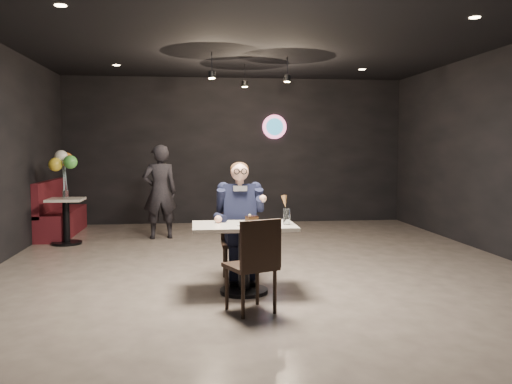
{
  "coord_description": "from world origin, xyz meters",
  "views": [
    {
      "loc": [
        -0.89,
        -6.76,
        1.57
      ],
      "look_at": [
        -0.15,
        -0.42,
        1.05
      ],
      "focal_mm": 38.0,
      "sensor_mm": 36.0,
      "label": 1
    }
  ],
  "objects": [
    {
      "name": "balloon_bunch",
      "position": [
        -2.95,
        2.25,
        1.23
      ],
      "size": [
        0.4,
        0.4,
        0.66
      ],
      "primitive_type": "cube",
      "color": "yellow",
      "rests_on": "balloon_vase"
    },
    {
      "name": "passerby",
      "position": [
        -1.47,
        2.65,
        0.81
      ],
      "size": [
        0.65,
        0.5,
        1.62
      ],
      "primitive_type": "imported",
      "rotation": [
        0.0,
        0.0,
        3.34
      ],
      "color": "black",
      "rests_on": "floor"
    },
    {
      "name": "floor",
      "position": [
        0.0,
        0.0,
        0.0
      ],
      "size": [
        9.0,
        9.0,
        0.0
      ],
      "primitive_type": "plane",
      "color": "gray",
      "rests_on": "ground"
    },
    {
      "name": "seated_man",
      "position": [
        -0.36,
        -0.47,
        0.72
      ],
      "size": [
        0.6,
        0.8,
        1.44
      ],
      "primitive_type": "cube",
      "color": "black",
      "rests_on": "floor"
    },
    {
      "name": "balloon_vase",
      "position": [
        -2.95,
        2.25,
        0.82
      ],
      "size": [
        0.09,
        0.09,
        0.14
      ],
      "primitive_type": "cylinder",
      "color": "silver",
      "rests_on": "side_table"
    },
    {
      "name": "chair_near",
      "position": [
        -0.36,
        -1.69,
        0.46
      ],
      "size": [
        0.56,
        0.59,
        0.92
      ],
      "primitive_type": "cube",
      "rotation": [
        0.0,
        0.0,
        0.39
      ],
      "color": "black",
      "rests_on": "floor"
    },
    {
      "name": "wafer_cone",
      "position": [
        0.08,
        -1.08,
        1.0
      ],
      "size": [
        0.08,
        0.08,
        0.13
      ],
      "primitive_type": "cone",
      "rotation": [
        0.0,
        0.0,
        0.26
      ],
      "color": "tan",
      "rests_on": "sundae_glass"
    },
    {
      "name": "dessert_plate",
      "position": [
        -0.33,
        -1.13,
        0.76
      ],
      "size": [
        0.22,
        0.22,
        0.01
      ],
      "primitive_type": "cylinder",
      "color": "white",
      "rests_on": "main_table"
    },
    {
      "name": "sundae_glass",
      "position": [
        0.1,
        -1.08,
        0.84
      ],
      "size": [
        0.08,
        0.08,
        0.17
      ],
      "primitive_type": "cylinder",
      "color": "silver",
      "rests_on": "main_table"
    },
    {
      "name": "booth_bench",
      "position": [
        -3.25,
        3.25,
        0.49
      ],
      "size": [
        0.49,
        1.97,
        0.98
      ],
      "primitive_type": "cube",
      "color": "#4A0F19",
      "rests_on": "floor"
    },
    {
      "name": "wall_sign",
      "position": [
        0.8,
        4.47,
        2.0
      ],
      "size": [
        0.5,
        0.06,
        0.5
      ],
      "primitive_type": null,
      "color": "pink",
      "rests_on": "floor"
    },
    {
      "name": "main_table",
      "position": [
        -0.36,
        -1.02,
        0.38
      ],
      "size": [
        1.1,
        0.7,
        0.75
      ],
      "primitive_type": "cube",
      "color": "white",
      "rests_on": "floor"
    },
    {
      "name": "cake_slice",
      "position": [
        -0.28,
        -1.12,
        0.8
      ],
      "size": [
        0.14,
        0.13,
        0.08
      ],
      "primitive_type": "cube",
      "rotation": [
        0.0,
        0.0,
        0.35
      ],
      "color": "black",
      "rests_on": "dessert_plate"
    },
    {
      "name": "pendant_lights",
      "position": [
        0.0,
        2.0,
        2.88
      ],
      "size": [
        1.4,
        1.2,
        0.36
      ],
      "primitive_type": "cube",
      "color": "black",
      "rests_on": "floor"
    },
    {
      "name": "mint_leaf",
      "position": [
        -0.26,
        -1.12,
        0.84
      ],
      "size": [
        0.07,
        0.04,
        0.01
      ],
      "primitive_type": "ellipsoid",
      "color": "#35872C",
      "rests_on": "cake_slice"
    },
    {
      "name": "chair_far",
      "position": [
        -0.36,
        -0.47,
        0.46
      ],
      "size": [
        0.42,
        0.46,
        0.92
      ],
      "primitive_type": "cube",
      "color": "black",
      "rests_on": "floor"
    },
    {
      "name": "side_table",
      "position": [
        -2.95,
        2.25,
        0.34
      ],
      "size": [
        0.55,
        0.55,
        0.69
      ],
      "primitive_type": "cube",
      "color": "white",
      "rests_on": "floor"
    }
  ]
}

